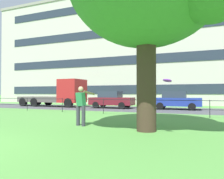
# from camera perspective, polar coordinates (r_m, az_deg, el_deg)

# --- Properties ---
(street_strip) EXTENTS (80.00, 6.73, 0.01)m
(street_strip) POSITION_cam_1_polar(r_m,az_deg,el_deg) (19.61, 3.97, -4.95)
(street_strip) COLOR #4C4C51
(street_strip) RESTS_ON ground
(park_fence) EXTENTS (32.59, 0.04, 1.00)m
(park_fence) POSITION_cam_1_polar(r_m,az_deg,el_deg) (14.82, -2.25, -3.68)
(park_fence) COLOR black
(park_fence) RESTS_ON ground
(person_thrower) EXTENTS (0.66, 0.74, 1.65)m
(person_thrower) POSITION_cam_1_polar(r_m,az_deg,el_deg) (9.40, -7.98, -3.85)
(person_thrower) COLOR #383842
(person_thrower) RESTS_ON ground
(frisbee) EXTENTS (0.36, 0.35, 0.09)m
(frisbee) POSITION_cam_1_polar(r_m,az_deg,el_deg) (7.14, 14.06, 2.25)
(frisbee) COLOR purple
(flatbed_truck_far_right) EXTENTS (7.38, 2.65, 2.75)m
(flatbed_truck_far_right) POSITION_cam_1_polar(r_m,az_deg,el_deg) (23.36, -13.19, -1.31)
(flatbed_truck_far_right) COLOR #B22323
(flatbed_truck_far_right) RESTS_ON ground
(car_maroon_center) EXTENTS (4.02, 1.85, 1.54)m
(car_maroon_center) POSITION_cam_1_polar(r_m,az_deg,el_deg) (20.33, -0.15, -2.63)
(car_maroon_center) COLOR maroon
(car_maroon_center) RESTS_ON ground
(car_blue_right) EXTENTS (4.05, 1.90, 1.54)m
(car_blue_right) POSITION_cam_1_polar(r_m,az_deg,el_deg) (19.42, 16.12, -2.67)
(car_blue_right) COLOR #233899
(car_blue_right) RESTS_ON ground
(apartment_building_background) EXTENTS (35.70, 11.68, 15.01)m
(apartment_building_background) POSITION_cam_1_polar(r_m,az_deg,el_deg) (34.57, 1.32, 9.26)
(apartment_building_background) COLOR beige
(apartment_building_background) RESTS_ON ground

